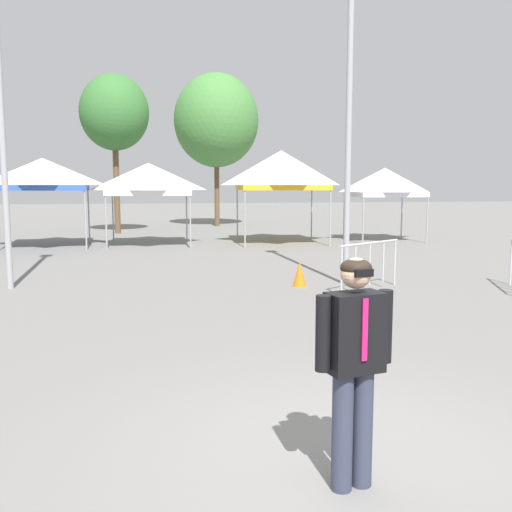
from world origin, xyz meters
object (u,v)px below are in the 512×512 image
canopy_tent_behind_right (281,170)px  traffic_cone_lot_center (300,274)px  canopy_tent_far_left (149,179)px  light_pole_opposite_side (350,68)px  tree_behind_tents_right (114,113)px  canopy_tent_behind_left (43,174)px  tree_behind_tents_left (216,121)px  crowd_barrier_mid_lot (370,256)px  canopy_tent_right_of_center (385,182)px  person_foreground (354,357)px

canopy_tent_behind_right → traffic_cone_lot_center: canopy_tent_behind_right is taller
canopy_tent_far_left → traffic_cone_lot_center: (3.28, -9.92, -2.27)m
light_pole_opposite_side → traffic_cone_lot_center: (-1.14, -0.07, -4.65)m
canopy_tent_behind_right → tree_behind_tents_right: bearing=138.7°
canopy_tent_behind_left → light_pole_opposite_side: (8.29, -9.95, 2.21)m
canopy_tent_far_left → canopy_tent_behind_right: 5.26m
canopy_tent_behind_right → tree_behind_tents_left: size_ratio=0.43×
canopy_tent_behind_left → tree_behind_tents_left: 12.90m
canopy_tent_behind_left → traffic_cone_lot_center: size_ratio=5.98×
light_pole_opposite_side → crowd_barrier_mid_lot: 4.27m
tree_behind_tents_right → canopy_tent_right_of_center: bearing=-27.6°
canopy_tent_far_left → tree_behind_tents_left: (3.90, 9.89, 3.37)m
tree_behind_tents_left → crowd_barrier_mid_lot: 21.21m
canopy_tent_far_left → tree_behind_tents_left: size_ratio=0.38×
canopy_tent_far_left → canopy_tent_right_of_center: canopy_tent_far_left is taller
canopy_tent_behind_left → tree_behind_tents_right: size_ratio=0.45×
light_pole_opposite_side → tree_behind_tents_left: light_pole_opposite_side is taller
person_foreground → crowd_barrier_mid_lot: bearing=66.6°
canopy_tent_far_left → light_pole_opposite_side: 11.06m
canopy_tent_behind_right → crowd_barrier_mid_lot: bearing=-93.1°
canopy_tent_behind_right → tree_behind_tents_right: (-6.72, 5.91, 2.81)m
canopy_tent_behind_right → tree_behind_tents_right: 9.38m
canopy_tent_behind_right → crowd_barrier_mid_lot: (-0.58, -10.65, -2.16)m
canopy_tent_behind_left → tree_behind_tents_right: 6.95m
crowd_barrier_mid_lot → tree_behind_tents_right: bearing=110.4°
canopy_tent_behind_left → tree_behind_tents_left: tree_behind_tents_left is taller
canopy_tent_behind_left → light_pole_opposite_side: light_pole_opposite_side is taller
canopy_tent_behind_right → person_foreground: canopy_tent_behind_right is taller
canopy_tent_behind_left → person_foreground: size_ratio=1.91×
canopy_tent_far_left → crowd_barrier_mid_lot: size_ratio=1.80×
canopy_tent_behind_left → canopy_tent_far_left: (3.87, -0.10, -0.17)m
canopy_tent_far_left → light_pole_opposite_side: light_pole_opposite_side is taller
traffic_cone_lot_center → canopy_tent_right_of_center: bearing=57.1°
canopy_tent_behind_left → canopy_tent_behind_right: 9.12m
tree_behind_tents_left → tree_behind_tents_right: tree_behind_tents_left is taller
canopy_tent_far_left → traffic_cone_lot_center: bearing=-71.7°
canopy_tent_behind_right → tree_behind_tents_left: bearing=97.7°
canopy_tent_right_of_center → crowd_barrier_mid_lot: size_ratio=1.69×
person_foreground → crowd_barrier_mid_lot: (3.34, 7.72, -0.28)m
canopy_tent_right_of_center → crowd_barrier_mid_lot: bearing=-115.3°
canopy_tent_behind_left → tree_behind_tents_right: (2.39, 5.79, 3.00)m
canopy_tent_behind_left → canopy_tent_behind_right: canopy_tent_behind_right is taller
canopy_tent_far_left → tree_behind_tents_right: bearing=104.1°
light_pole_opposite_side → tree_behind_tents_left: 19.77m
light_pole_opposite_side → crowd_barrier_mid_lot: bearing=-73.2°
canopy_tent_far_left → crowd_barrier_mid_lot: (4.67, -10.67, -1.80)m
crowd_barrier_mid_lot → canopy_tent_behind_left: bearing=128.4°
canopy_tent_behind_right → tree_behind_tents_left: (-1.35, 9.91, 3.01)m
canopy_tent_far_left → crowd_barrier_mid_lot: 11.79m
canopy_tent_behind_left → traffic_cone_lot_center: (7.15, -10.02, -2.44)m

